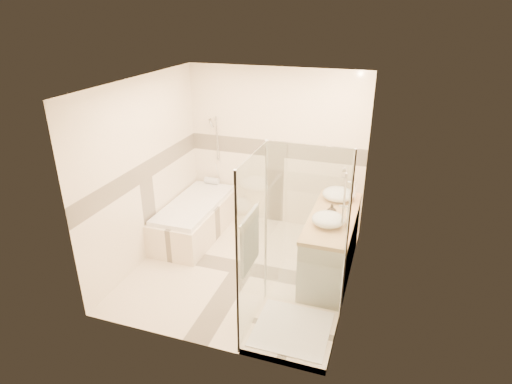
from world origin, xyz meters
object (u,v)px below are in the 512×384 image
(vanity, at_px, (331,244))
(vessel_sink_far, at_px, (328,219))
(bathtub, at_px, (195,217))
(shower_enclosure, at_px, (285,291))
(amenity_bottle_a, at_px, (331,214))
(amenity_bottle_b, at_px, (332,210))
(vessel_sink_near, at_px, (338,194))

(vanity, distance_m, vessel_sink_far, 0.58)
(bathtub, height_order, vanity, vanity)
(vanity, xyz_separation_m, vessel_sink_far, (-0.02, -0.30, 0.50))
(shower_enclosure, height_order, amenity_bottle_a, shower_enclosure)
(amenity_bottle_b, bearing_deg, vanity, 56.74)
(shower_enclosure, bearing_deg, vessel_sink_near, 81.19)
(vanity, bearing_deg, amenity_bottle_a, -100.28)
(amenity_bottle_b, bearing_deg, bathtub, 169.87)
(vanity, height_order, amenity_bottle_a, amenity_bottle_a)
(vanity, bearing_deg, bathtub, 170.75)
(shower_enclosure, distance_m, vessel_sink_near, 1.83)
(shower_enclosure, xyz_separation_m, amenity_bottle_a, (0.27, 1.16, 0.41))
(bathtub, relative_size, amenity_bottle_a, 12.23)
(vessel_sink_near, bearing_deg, bathtub, -176.24)
(bathtub, xyz_separation_m, amenity_bottle_b, (2.13, -0.38, 0.62))
(vanity, height_order, amenity_bottle_b, amenity_bottle_b)
(vanity, relative_size, shower_enclosure, 0.79)
(vanity, xyz_separation_m, amenity_bottle_b, (-0.02, -0.03, 0.51))
(vessel_sink_near, bearing_deg, vanity, -87.67)
(vessel_sink_near, height_order, vessel_sink_far, vessel_sink_near)
(amenity_bottle_a, bearing_deg, vessel_sink_far, -90.00)
(vanity, xyz_separation_m, vessel_sink_near, (-0.02, 0.49, 0.51))
(vanity, bearing_deg, shower_enclosure, -102.97)
(bathtub, distance_m, vessel_sink_near, 2.23)
(shower_enclosure, bearing_deg, bathtub, 138.90)
(vanity, relative_size, vessel_sink_near, 3.79)
(vessel_sink_far, bearing_deg, bathtub, 163.13)
(vanity, bearing_deg, vessel_sink_near, 92.33)
(shower_enclosure, height_order, amenity_bottle_b, shower_enclosure)
(bathtub, height_order, vessel_sink_near, vessel_sink_near)
(vessel_sink_near, xyz_separation_m, amenity_bottle_b, (0.00, -0.52, -0.00))
(vessel_sink_near, bearing_deg, amenity_bottle_b, -90.00)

